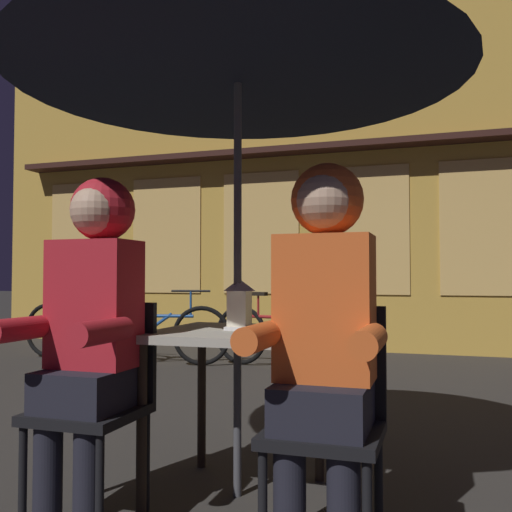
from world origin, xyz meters
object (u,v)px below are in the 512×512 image
object	(u,v)px
cafe_table	(237,353)
bicycle_nearest	(83,330)
bicycle_second	(156,334)
bicycle_third	(281,336)
lantern	(239,303)
chair_left	(98,395)
chair_right	(327,412)
person_left_hooded	(91,310)
patio_umbrella	(238,43)
person_right_hooded	(324,314)

from	to	relation	value
cafe_table	bicycle_nearest	xyz separation A→B (m)	(-3.19, 3.37, -0.29)
bicycle_nearest	bicycle_second	size ratio (longest dim) A/B	1.02
bicycle_second	bicycle_third	world-z (taller)	same
lantern	bicycle_nearest	size ratio (longest dim) A/B	0.14
chair_left	chair_right	distance (m)	0.96
person_left_hooded	bicycle_nearest	distance (m)	4.69
chair_left	bicycle_nearest	xyz separation A→B (m)	(-2.71, 3.74, -0.14)
cafe_table	patio_umbrella	size ratio (longest dim) A/B	0.32
cafe_table	bicycle_third	xyz separation A→B (m)	(-0.76, 3.47, -0.29)
person_right_hooded	bicycle_nearest	distance (m)	5.30
patio_umbrella	bicycle_second	size ratio (longest dim) A/B	1.40
person_left_hooded	bicycle_second	size ratio (longest dim) A/B	0.85
lantern	bicycle_third	bearing A→B (deg)	102.50
person_left_hooded	person_right_hooded	world-z (taller)	same
patio_umbrella	chair_right	distance (m)	1.68
chair_right	bicycle_nearest	bearing A→B (deg)	134.40
bicycle_third	bicycle_nearest	bearing A→B (deg)	-177.62
chair_left	bicycle_second	world-z (taller)	chair_left
chair_left	chair_right	size ratio (longest dim) A/B	1.00
chair_right	bicycle_third	distance (m)	4.04
bicycle_nearest	bicycle_third	distance (m)	2.42
bicycle_nearest	chair_left	bearing A→B (deg)	-54.14
patio_umbrella	person_left_hooded	size ratio (longest dim) A/B	1.65
chair_left	bicycle_nearest	world-z (taller)	chair_left
chair_right	cafe_table	bearing A→B (deg)	142.45
bicycle_third	chair_right	bearing A→B (deg)	-72.08
cafe_table	chair_right	size ratio (longest dim) A/B	0.85
person_right_hooded	bicycle_second	world-z (taller)	person_right_hooded
patio_umbrella	bicycle_third	xyz separation A→B (m)	(-0.76, 3.47, -1.71)
lantern	bicycle_second	xyz separation A→B (m)	(-2.16, 3.26, -0.51)
cafe_table	bicycle_third	bearing A→B (deg)	102.38
patio_umbrella	chair_left	size ratio (longest dim) A/B	2.66
person_right_hooded	person_left_hooded	bearing A→B (deg)	180.00
bicycle_third	chair_left	bearing A→B (deg)	-85.80
person_right_hooded	bicycle_second	distance (m)	4.56
lantern	person_left_hooded	xyz separation A→B (m)	(-0.49, -0.43, -0.01)
person_right_hooded	lantern	bearing A→B (deg)	137.50
person_left_hooded	bicycle_second	world-z (taller)	person_left_hooded
patio_umbrella	person_right_hooded	size ratio (longest dim) A/B	1.65
cafe_table	bicycle_third	distance (m)	3.57
lantern	bicycle_third	world-z (taller)	lantern
cafe_table	bicycle_nearest	world-z (taller)	bicycle_nearest
lantern	bicycle_nearest	distance (m)	4.67
lantern	person_right_hooded	distance (m)	0.64
bicycle_second	bicycle_third	distance (m)	1.41
patio_umbrella	chair_right	world-z (taller)	patio_umbrella
patio_umbrella	lantern	world-z (taller)	patio_umbrella
bicycle_second	cafe_table	bearing A→B (deg)	-56.61
lantern	bicycle_second	world-z (taller)	lantern
person_left_hooded	chair_left	bearing A→B (deg)	90.00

